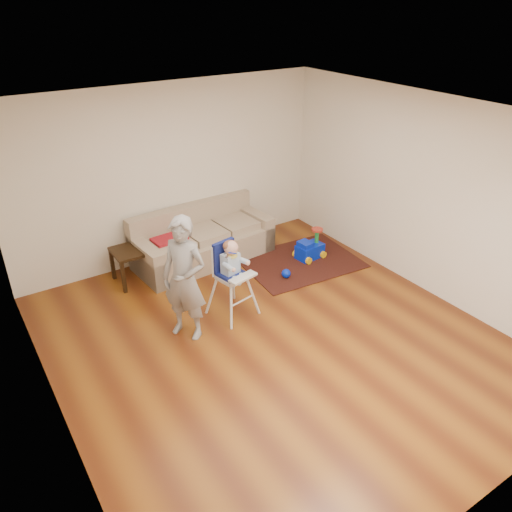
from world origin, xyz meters
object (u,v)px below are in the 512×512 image
sofa (203,236)px  side_table (133,265)px  ride_on_toy (310,244)px  high_chair (232,280)px  adult (184,279)px  toy_ball (286,273)px

sofa → side_table: (-1.18, -0.01, -0.16)m
ride_on_toy → high_chair: bearing=-165.9°
sofa → side_table: size_ratio=4.30×
sofa → adult: size_ratio=1.41×
sofa → toy_ball: sofa is taller
ride_on_toy → toy_ball: 0.77m
side_table → high_chair: high_chair is taller
side_table → ride_on_toy: size_ratio=1.11×
ride_on_toy → sofa: bearing=143.1°
side_table → toy_ball: side_table is taller
ride_on_toy → toy_ball: (-0.69, -0.31, -0.17)m
ride_on_toy → high_chair: 1.95m
side_table → ride_on_toy: 2.75m
ride_on_toy → toy_ball: size_ratio=3.42×
sofa → toy_ball: bearing=-62.3°
sofa → high_chair: high_chair is taller
high_chair → ride_on_toy: bearing=8.3°
toy_ball → high_chair: high_chair is taller
ride_on_toy → adult: 2.67m
side_table → high_chair: size_ratio=0.48×
sofa → ride_on_toy: (1.43, -0.88, -0.17)m
toy_ball → high_chair: 1.26m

